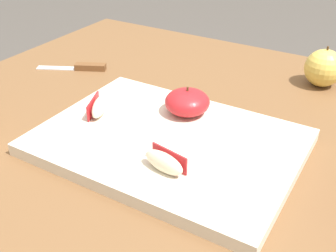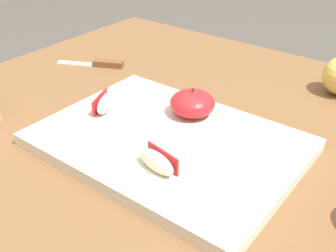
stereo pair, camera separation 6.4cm
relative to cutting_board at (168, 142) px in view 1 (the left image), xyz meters
name	(u,v)px [view 1 (the left image)]	position (x,y,z in m)	size (l,w,h in m)	color
dining_table	(188,188)	(0.02, 0.04, -0.11)	(1.11, 0.96, 0.73)	brown
cutting_board	(168,142)	(0.00, 0.00, 0.00)	(0.41, 0.29, 0.02)	beige
apple_half_skin_up	(187,102)	(-0.01, 0.08, 0.03)	(0.08, 0.08, 0.05)	#B21E23
apple_wedge_middle	(164,162)	(0.04, -0.08, 0.03)	(0.07, 0.04, 0.03)	beige
apple_wedge_near_knife	(99,106)	(-0.14, 0.00, 0.03)	(0.05, 0.07, 0.03)	beige
paring_knife	(85,67)	(-0.33, 0.17, 0.00)	(0.15, 0.09, 0.01)	silver
whole_apple_golden	(324,68)	(0.16, 0.37, 0.03)	(0.08, 0.08, 0.09)	#DBBC51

